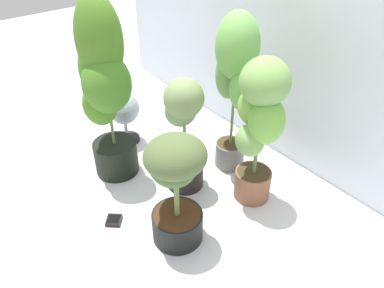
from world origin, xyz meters
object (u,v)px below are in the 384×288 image
Objects in this scene: potted_plant_back_right at (260,120)px; potted_plant_front_right at (175,183)px; potted_plant_front_left at (104,83)px; hygrometer_box at (114,220)px; floor_fan at (124,111)px; potted_plant_back_center at (235,75)px; potted_plant_center at (184,132)px.

potted_plant_back_right reaches higher than potted_plant_front_right.
potted_plant_front_left is 9.79× the size of hygrometer_box.
potted_plant_back_right is 2.32× the size of floor_fan.
potted_plant_back_center is 1.05m from hygrometer_box.
potted_plant_front_right is at bearing -67.01° from potted_plant_back_center.
potted_plant_back_right reaches higher than potted_plant_center.
potted_plant_front_left is 2.95× the size of floor_fan.
potted_plant_front_left reaches higher than potted_plant_center.
potted_plant_front_left reaches higher than floor_fan.
potted_plant_front_left is 1.11× the size of potted_plant_back_center.
potted_plant_front_right is (0.67, -0.02, -0.26)m from potted_plant_front_left.
hygrometer_box is 0.82m from floor_fan.
potted_plant_back_right is (0.34, 0.23, 0.16)m from potted_plant_center.
potted_plant_front_left is at bearing 178.70° from potted_plant_front_right.
floor_fan is at bearing -163.75° from potted_plant_back_right.
potted_plant_back_right is 0.34m from potted_plant_back_center.
potted_plant_back_right is 1.38× the size of potted_plant_front_right.
potted_plant_center reaches higher than floor_fan.
potted_plant_front_right is 0.73m from potted_plant_back_center.
floor_fan is at bearing 5.57° from hygrometer_box.
potted_plant_back_right is at bearing -72.10° from hygrometer_box.
potted_plant_back_right is at bearing 34.17° from potted_plant_center.
potted_plant_front_right is at bearing -100.33° from hygrometer_box.
potted_plant_center is 0.44m from potted_plant_back_right.
potted_plant_front_right is 0.95m from floor_fan.
potted_plant_center is 1.90× the size of floor_fan.
potted_plant_front_left is at bearing 10.15° from hygrometer_box.
hygrometer_box is (-0.32, -0.74, -0.52)m from potted_plant_back_right.
hygrometer_box is (-0.28, -0.22, -0.35)m from potted_plant_front_right.
potted_plant_front_right is at bearing -94.39° from potted_plant_back_right.
floor_fan is at bearing -175.71° from potted_plant_center.
potted_plant_back_center is at bearing -49.66° from hygrometer_box.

